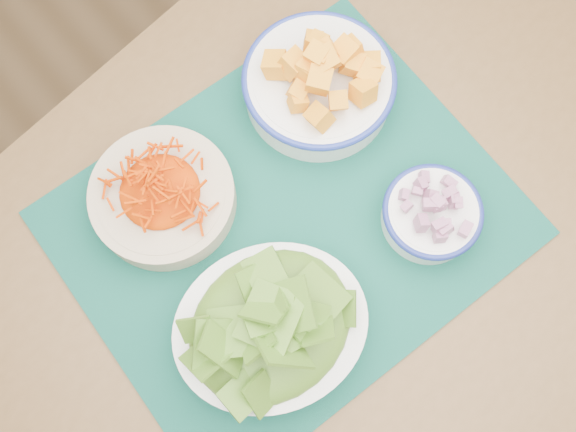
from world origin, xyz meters
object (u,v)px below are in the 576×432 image
at_px(lettuce_bowl, 270,326).
at_px(carrot_bowl, 162,195).
at_px(onion_bowl, 432,213).
at_px(placemat, 288,223).
at_px(squash_bowl, 319,79).
at_px(table, 349,221).

bearing_deg(lettuce_bowl, carrot_bowl, 110.06).
relative_size(carrot_bowl, onion_bowl, 1.70).
distance_m(placemat, squash_bowl, 0.20).
xyz_separation_m(table, squash_bowl, (0.06, 0.15, 0.15)).
xyz_separation_m(table, placemat, (-0.09, 0.03, 0.10)).
height_order(squash_bowl, lettuce_bowl, lettuce_bowl).
height_order(lettuce_bowl, onion_bowl, lettuce_bowl).
xyz_separation_m(squash_bowl, lettuce_bowl, (-0.26, -0.22, 0.01)).
distance_m(table, onion_bowl, 0.17).
bearing_deg(squash_bowl, carrot_bowl, 178.41).
distance_m(table, placemat, 0.14).
height_order(table, carrot_bowl, carrot_bowl).
relative_size(carrot_bowl, squash_bowl, 1.05).
bearing_deg(squash_bowl, lettuce_bowl, -140.33).
distance_m(placemat, lettuce_bowl, 0.16).
bearing_deg(table, lettuce_bowl, -169.21).
xyz_separation_m(placemat, squash_bowl, (0.15, 0.12, 0.05)).
bearing_deg(lettuce_bowl, placemat, 61.90).
bearing_deg(onion_bowl, squash_bowl, 88.27).
relative_size(squash_bowl, lettuce_bowl, 0.72).
xyz_separation_m(table, lettuce_bowl, (-0.20, -0.06, 0.15)).
relative_size(table, carrot_bowl, 5.86).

